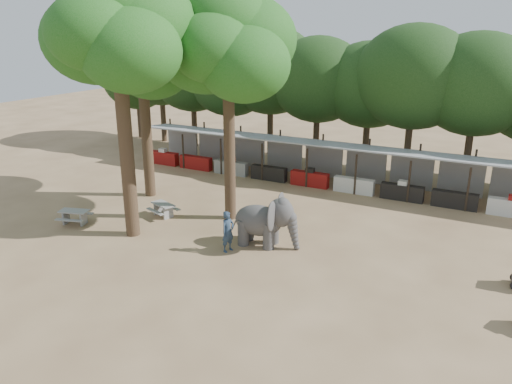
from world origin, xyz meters
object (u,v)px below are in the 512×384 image
at_px(yard_tree_center, 117,30).
at_px(elephant, 266,221).
at_px(yard_tree_left, 141,49).
at_px(yard_tree_back, 227,45).
at_px(picnic_table_far, 163,208).
at_px(picnic_table_near, 74,215).
at_px(handler, 228,231).

relative_size(yard_tree_center, elephant, 3.87).
bearing_deg(yard_tree_left, yard_tree_back, -9.46).
distance_m(yard_tree_left, yard_tree_center, 5.92).
relative_size(yard_tree_center, picnic_table_far, 7.02).
xyz_separation_m(elephant, picnic_table_near, (-9.56, -2.15, -0.70)).
bearing_deg(picnic_table_near, picnic_table_far, 24.88).
height_order(elephant, handler, elephant).
distance_m(yard_tree_center, yard_tree_back, 5.04).
relative_size(yard_tree_back, picnic_table_far, 6.62).
bearing_deg(picnic_table_near, yard_tree_left, 69.76).
xyz_separation_m(handler, picnic_table_near, (-8.37, -0.82, -0.45)).
xyz_separation_m(yard_tree_left, yard_tree_center, (3.00, -5.00, 1.01)).
bearing_deg(yard_tree_center, picnic_table_far, 91.55).
xyz_separation_m(elephant, handler, (-1.19, -1.33, -0.25)).
xyz_separation_m(yard_tree_center, handler, (5.06, 0.31, -8.29)).
relative_size(yard_tree_back, elephant, 3.65).
bearing_deg(yard_tree_center, elephant, 14.71).
height_order(yard_tree_left, yard_tree_center, yard_tree_center).
bearing_deg(picnic_table_far, elephant, 13.20).
distance_m(yard_tree_back, handler, 8.72).
distance_m(yard_tree_left, yard_tree_back, 6.09).
distance_m(yard_tree_back, elephant, 8.39).
bearing_deg(yard_tree_left, yard_tree_center, -59.04).
height_order(yard_tree_back, handler, yard_tree_back).
bearing_deg(yard_tree_center, handler, 3.53).
height_order(yard_tree_left, elephant, yard_tree_left).
relative_size(yard_tree_center, handler, 6.55).
xyz_separation_m(yard_tree_left, picnic_table_near, (-0.31, -5.51, -7.73)).
relative_size(picnic_table_near, picnic_table_far, 1.02).
height_order(yard_tree_center, picnic_table_near, yard_tree_center).
height_order(yard_tree_center, picnic_table_far, yard_tree_center).
relative_size(yard_tree_back, picnic_table_near, 6.52).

